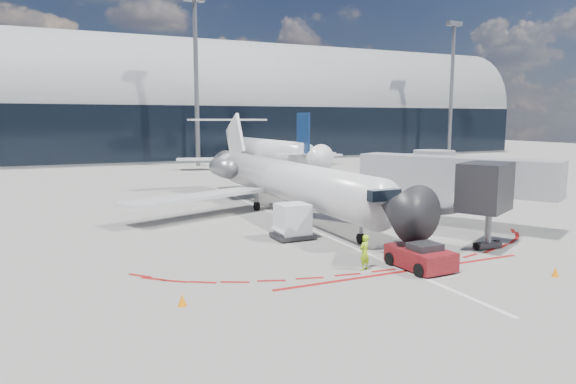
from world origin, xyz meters
name	(u,v)px	position (x,y,z in m)	size (l,w,h in m)	color
ground	(303,226)	(0.00, 0.00, 0.00)	(260.00, 260.00, 0.00)	slate
apron_centerline	(291,221)	(0.00, 2.00, 0.01)	(0.25, 40.00, 0.01)	silver
apron_stop_bar	(407,271)	(0.00, -11.50, 0.01)	(14.00, 0.25, 0.01)	maroon
terminal_building	(146,112)	(0.00, 64.97, 8.52)	(150.00, 24.15, 24.00)	gray
jet_bridge	(448,180)	(9.79, -3.01, 3.01)	(10.03, 15.20, 4.90)	#909398
light_mast_centre	(196,85)	(5.00, 48.00, 12.50)	(0.70, 0.70, 25.00)	slate
light_mast_east	(451,92)	(55.00, 48.00, 12.50)	(0.70, 0.70, 25.00)	slate
regional_jet	(283,179)	(0.90, 5.48, 2.61)	(25.35, 31.26, 7.83)	silver
pushback_tug	(421,257)	(0.85, -11.39, 0.58)	(2.27, 5.11, 1.32)	#590C15
ramp_worker	(364,252)	(-1.79, -10.49, 0.87)	(0.63, 0.42, 1.74)	#A0E217
uld_container	(293,222)	(-2.22, -3.14, 1.07)	(2.33, 1.99, 2.16)	black
safety_cone_left	(182,300)	(-10.89, -11.71, 0.24)	(0.35, 0.35, 0.49)	orange
safety_cone_right	(555,272)	(5.70, -15.02, 0.23)	(0.33, 0.33, 0.46)	orange
bg_airliner_1	(265,134)	(13.54, 41.25, 5.04)	(31.19, 33.02, 10.09)	silver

